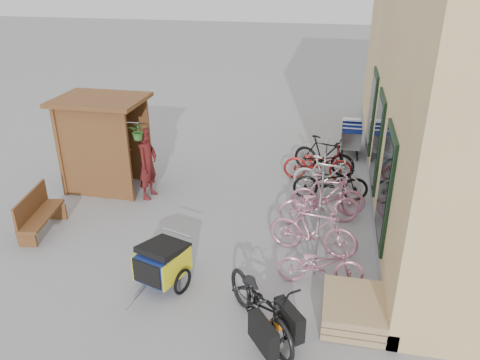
% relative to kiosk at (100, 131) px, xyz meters
% --- Properties ---
extents(ground, '(80.00, 80.00, 0.00)m').
position_rel_kiosk_xyz_m(ground, '(3.28, -2.47, -1.55)').
color(ground, gray).
extents(kiosk, '(2.49, 1.65, 2.40)m').
position_rel_kiosk_xyz_m(kiosk, '(0.00, 0.00, 0.00)').
color(kiosk, brown).
rests_on(kiosk, ground).
extents(bike_rack, '(0.05, 5.35, 0.86)m').
position_rel_kiosk_xyz_m(bike_rack, '(5.58, -0.07, -1.04)').
color(bike_rack, '#A5A8AD').
rests_on(bike_rack, ground).
extents(pallet_stack, '(1.00, 1.20, 0.40)m').
position_rel_kiosk_xyz_m(pallet_stack, '(6.28, -3.87, -1.34)').
color(pallet_stack, tan).
rests_on(pallet_stack, ground).
extents(bench, '(0.67, 1.52, 0.93)m').
position_rel_kiosk_xyz_m(bench, '(-0.40, -2.39, -1.08)').
color(bench, brown).
rests_on(bench, ground).
extents(shopping_carts, '(0.59, 1.62, 1.05)m').
position_rel_kiosk_xyz_m(shopping_carts, '(6.28, 3.85, -0.94)').
color(shopping_carts, silver).
rests_on(shopping_carts, ground).
extents(child_trailer, '(1.02, 1.57, 0.91)m').
position_rel_kiosk_xyz_m(child_trailer, '(2.89, -3.61, -1.05)').
color(child_trailer, navy).
rests_on(child_trailer, ground).
extents(cargo_bike, '(1.81, 2.05, 1.07)m').
position_rel_kiosk_xyz_m(cargo_bike, '(4.83, -4.42, -1.02)').
color(cargo_bike, black).
rests_on(cargo_bike, ground).
extents(person_kiosk, '(0.50, 0.70, 1.81)m').
position_rel_kiosk_xyz_m(person_kiosk, '(1.32, -0.29, -0.65)').
color(person_kiosk, maroon).
rests_on(person_kiosk, ground).
extents(bike_0, '(1.62, 0.68, 0.83)m').
position_rel_kiosk_xyz_m(bike_0, '(5.69, -2.98, -1.14)').
color(bike_0, '#C9829C').
rests_on(bike_0, ground).
extents(bike_1, '(1.87, 0.82, 1.09)m').
position_rel_kiosk_xyz_m(bike_1, '(5.48, -2.03, -1.01)').
color(bike_1, '#C9829C').
rests_on(bike_1, ground).
extents(bike_2, '(1.94, 1.11, 0.96)m').
position_rel_kiosk_xyz_m(bike_2, '(5.55, -0.77, -1.07)').
color(bike_2, '#C9829C').
rests_on(bike_2, ground).
extents(bike_3, '(1.76, 0.62, 1.04)m').
position_rel_kiosk_xyz_m(bike_3, '(5.71, -0.34, -1.03)').
color(bike_3, '#C9829C').
rests_on(bike_3, ground).
extents(bike_4, '(1.89, 0.80, 0.96)m').
position_rel_kiosk_xyz_m(bike_4, '(5.76, 0.46, -1.07)').
color(bike_4, black).
rests_on(bike_4, ground).
extents(bike_5, '(1.81, 0.88, 1.05)m').
position_rel_kiosk_xyz_m(bike_5, '(5.66, 0.64, -1.03)').
color(bike_5, silver).
rests_on(bike_5, ground).
extents(bike_6, '(1.87, 0.72, 0.97)m').
position_rel_kiosk_xyz_m(bike_6, '(5.40, 1.57, -1.07)').
color(bike_6, maroon).
rests_on(bike_6, ground).
extents(bike_7, '(1.84, 1.06, 1.07)m').
position_rel_kiosk_xyz_m(bike_7, '(5.53, 2.07, -1.02)').
color(bike_7, black).
rests_on(bike_7, ground).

